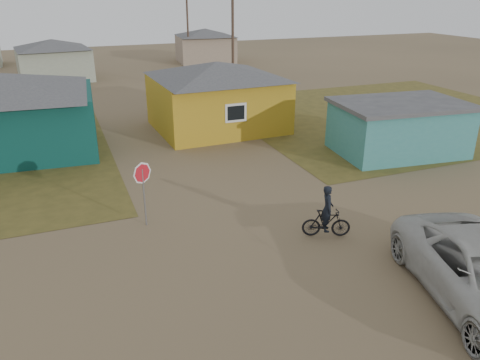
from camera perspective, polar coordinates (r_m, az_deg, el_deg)
name	(u,v)px	position (r m, az deg, el deg)	size (l,w,h in m)	color
ground	(286,249)	(15.24, 5.57, -8.34)	(120.00, 120.00, 0.00)	brown
grass_ne	(387,114)	(32.71, 17.48, 7.66)	(20.00, 18.00, 0.00)	brown
house_teal	(9,113)	(25.84, -26.37, 7.32)	(8.93, 7.08, 4.00)	#093530
house_yellow	(217,95)	(27.61, -2.81, 10.34)	(7.72, 6.76, 3.90)	#B78D1C
shed_turquoise	(399,127)	(24.76, 18.78, 6.10)	(6.71, 4.93, 2.60)	teal
house_pale_west	(54,59)	(45.97, -21.74, 13.50)	(7.04, 6.15, 3.60)	gray
house_beige_east	(205,45)	(54.38, -4.24, 16.12)	(6.95, 6.05, 3.60)	gray
utility_pole_near	(233,41)	(36.07, -0.89, 16.64)	(1.40, 0.20, 8.00)	#49372C
utility_pole_far	(188,25)	(51.56, -6.40, 18.25)	(1.40, 0.20, 8.00)	#49372C
stop_sign	(143,179)	(16.20, -11.78, 0.08)	(0.77, 0.15, 2.36)	gray
cyclist	(327,218)	(15.85, 10.51, -4.61)	(1.67, 1.05, 1.83)	black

